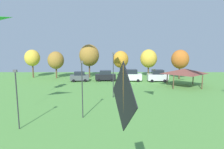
{
  "coord_description": "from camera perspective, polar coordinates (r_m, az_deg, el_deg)",
  "views": [
    {
      "loc": [
        -1.05,
        1.35,
        8.39
      ],
      "look_at": [
        -1.05,
        15.9,
        6.13
      ],
      "focal_mm": 32.0,
      "sensor_mm": 36.0,
      "label": 1
    }
  ],
  "objects": [
    {
      "name": "park_pavilion",
      "position": [
        41.3,
        19.97,
        0.9
      ],
      "size": [
        6.92,
        5.46,
        3.6
      ],
      "color": "brown",
      "rests_on": "ground"
    },
    {
      "name": "treeline_tree_4",
      "position": [
        51.08,
        10.42,
        4.49
      ],
      "size": [
        4.17,
        4.17,
        6.97
      ],
      "color": "brown",
      "rests_on": "ground"
    },
    {
      "name": "light_post_2",
      "position": [
        22.58,
        -8.52,
        -3.38
      ],
      "size": [
        0.36,
        0.2,
        6.51
      ],
      "color": "#2D2D33",
      "rests_on": "ground"
    },
    {
      "name": "light_post_1",
      "position": [
        21.49,
        -25.52,
        -5.57
      ],
      "size": [
        0.36,
        0.2,
        5.94
      ],
      "color": "#2D2D33",
      "rests_on": "ground"
    },
    {
      "name": "treeline_tree_3",
      "position": [
        49.76,
        2.5,
        4.32
      ],
      "size": [
        3.84,
        3.84,
        6.63
      ],
      "color": "brown",
      "rests_on": "ground"
    },
    {
      "name": "parked_car_third_from_left",
      "position": [
        44.87,
        5.56,
        -0.31
      ],
      "size": [
        4.54,
        1.98,
        2.69
      ],
      "rotation": [
        0.0,
        0.0,
        0.01
      ],
      "color": "silver",
      "rests_on": "ground"
    },
    {
      "name": "treeline_tree_5",
      "position": [
        50.46,
        18.88,
        4.13
      ],
      "size": [
        4.13,
        4.13,
        6.97
      ],
      "color": "brown",
      "rests_on": "ground"
    },
    {
      "name": "treeline_tree_0",
      "position": [
        53.06,
        -21.82,
        4.41
      ],
      "size": [
        3.67,
        3.67,
        6.93
      ],
      "color": "brown",
      "rests_on": "ground"
    },
    {
      "name": "parked_car_second_from_left",
      "position": [
        45.19,
        -1.85,
        -0.36
      ],
      "size": [
        4.59,
        1.97,
        2.4
      ],
      "rotation": [
        0.0,
        0.0,
        0.01
      ],
      "color": "black",
      "rests_on": "ground"
    },
    {
      "name": "parked_car_rightmost_in_row",
      "position": [
        45.51,
        12.89,
        -0.38
      ],
      "size": [
        4.5,
        2.14,
        2.66
      ],
      "rotation": [
        0.0,
        0.0,
        0.01
      ],
      "color": "silver",
      "rests_on": "ground"
    },
    {
      "name": "light_post_0",
      "position": [
        30.81,
        0.36,
        0.51
      ],
      "size": [
        0.36,
        0.2,
        7.05
      ],
      "color": "#2D2D33",
      "rests_on": "ground"
    },
    {
      "name": "treeline_tree_2",
      "position": [
        49.72,
        -6.52,
        5.45
      ],
      "size": [
        4.87,
        4.87,
        8.21
      ],
      "color": "brown",
      "rests_on": "ground"
    },
    {
      "name": "kite_flying_3",
      "position": [
        7.27,
        3.29,
        -6.45
      ],
      "size": [
        0.74,
        2.52,
        2.61
      ],
      "color": "black"
    },
    {
      "name": "parked_car_leftmost",
      "position": [
        45.27,
        -9.24,
        -0.56
      ],
      "size": [
        4.28,
        2.32,
        2.22
      ],
      "rotation": [
        0.0,
        0.0,
        0.1
      ],
      "color": "#4C5156",
      "rests_on": "ground"
    },
    {
      "name": "treeline_tree_1",
      "position": [
        50.37,
        -15.74,
        3.93
      ],
      "size": [
        3.88,
        3.88,
        6.54
      ],
      "color": "brown",
      "rests_on": "ground"
    }
  ]
}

